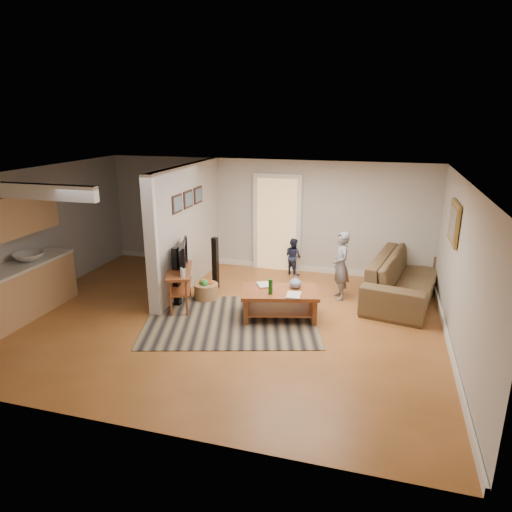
# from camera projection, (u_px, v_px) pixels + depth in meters

# --- Properties ---
(ground) EXTENTS (7.50, 7.50, 0.00)m
(ground) POSITION_uv_depth(u_px,v_px,m) (221.00, 320.00, 7.98)
(ground) COLOR brown
(ground) RESTS_ON ground
(room_shell) EXTENTS (7.54, 6.02, 2.52)m
(room_shell) POSITION_uv_depth(u_px,v_px,m) (172.00, 229.00, 8.22)
(room_shell) COLOR #B3B1AB
(room_shell) RESTS_ON ground
(area_rug) EXTENTS (3.44, 2.89, 0.01)m
(area_rug) POSITION_uv_depth(u_px,v_px,m) (232.00, 320.00, 7.94)
(area_rug) COLOR black
(area_rug) RESTS_ON ground
(sofa) EXTENTS (1.62, 2.99, 0.83)m
(sofa) POSITION_uv_depth(u_px,v_px,m) (403.00, 296.00, 9.03)
(sofa) COLOR #4D4626
(sofa) RESTS_ON ground
(coffee_table) EXTENTS (1.47, 1.07, 0.78)m
(coffee_table) POSITION_uv_depth(u_px,v_px,m) (281.00, 296.00, 7.95)
(coffee_table) COLOR maroon
(coffee_table) RESTS_ON ground
(tv_console) EXTENTS (0.80, 1.21, 0.97)m
(tv_console) POSITION_uv_depth(u_px,v_px,m) (180.00, 273.00, 8.40)
(tv_console) COLOR maroon
(tv_console) RESTS_ON ground
(speaker_left) EXTENTS (0.11, 0.11, 1.13)m
(speaker_left) POSITION_uv_depth(u_px,v_px,m) (176.00, 277.00, 8.42)
(speaker_left) COLOR black
(speaker_left) RESTS_ON ground
(speaker_right) EXTENTS (0.12, 0.12, 1.08)m
(speaker_right) POSITION_uv_depth(u_px,v_px,m) (215.00, 263.00, 9.27)
(speaker_right) COLOR black
(speaker_right) RESTS_ON ground
(toy_basket) EXTENTS (0.47, 0.47, 0.42)m
(toy_basket) POSITION_uv_depth(u_px,v_px,m) (206.00, 290.00, 8.84)
(toy_basket) COLOR olive
(toy_basket) RESTS_ON ground
(child) EXTENTS (0.47, 0.57, 1.34)m
(child) POSITION_uv_depth(u_px,v_px,m) (339.00, 298.00, 8.92)
(child) COLOR slate
(child) RESTS_ON ground
(toddler) EXTENTS (0.51, 0.48, 0.83)m
(toddler) POSITION_uv_depth(u_px,v_px,m) (293.00, 274.00, 10.27)
(toddler) COLOR #212745
(toddler) RESTS_ON ground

